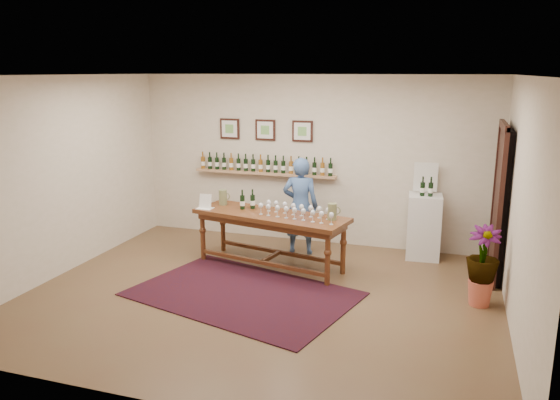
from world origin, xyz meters
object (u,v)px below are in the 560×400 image
(display_pedestal, at_px, (424,226))
(person, at_px, (300,206))
(potted_plant, at_px, (482,266))
(tasting_table, at_px, (270,222))

(display_pedestal, height_order, person, person)
(potted_plant, bearing_deg, tasting_table, 170.23)
(display_pedestal, height_order, potted_plant, display_pedestal)
(tasting_table, relative_size, potted_plant, 2.75)
(display_pedestal, bearing_deg, person, -168.61)
(tasting_table, height_order, potted_plant, potted_plant)
(potted_plant, relative_size, person, 0.57)
(display_pedestal, relative_size, person, 0.65)
(display_pedestal, distance_m, potted_plant, 1.82)
(tasting_table, xyz_separation_m, potted_plant, (2.92, -0.50, -0.18))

